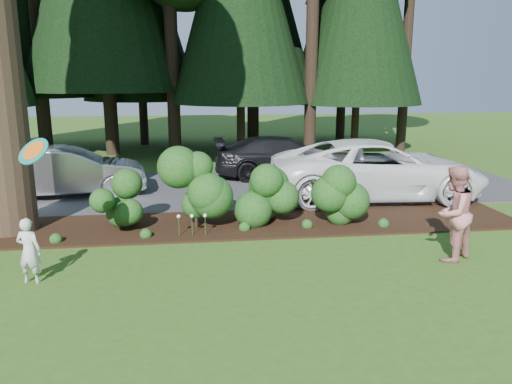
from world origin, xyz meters
TOP-DOWN VIEW (x-y plane):
  - ground at (0.00, 0.00)m, footprint 80.00×80.00m
  - mulch_bed at (0.00, 3.25)m, footprint 16.00×2.50m
  - driveway at (0.00, 7.50)m, footprint 22.00×6.00m
  - shrub_row at (0.77, 3.14)m, footprint 6.53×1.60m
  - lily_cluster at (-0.30, 2.40)m, footprint 0.69×0.09m
  - car_silver_wagon at (-4.02, 6.99)m, footprint 4.73×2.21m
  - car_white_suv at (5.26, 5.47)m, footprint 6.51×3.28m
  - car_dark_suv at (3.08, 9.09)m, footprint 5.08×2.07m
  - child at (-3.19, 0.18)m, footprint 0.50×0.39m
  - adult at (4.88, 0.32)m, footprint 1.19×1.13m
  - frisbee at (-2.91, 0.10)m, footprint 0.66×0.48m

SIDE VIEW (x-z plane):
  - ground at x=0.00m, z-range 0.00..0.00m
  - driveway at x=0.00m, z-range 0.00..0.03m
  - mulch_bed at x=0.00m, z-range 0.00..0.05m
  - lily_cluster at x=-0.30m, z-range 0.21..0.78m
  - child at x=-3.19m, z-range 0.00..1.21m
  - car_dark_suv at x=3.08m, z-range 0.03..1.50m
  - car_silver_wagon at x=-4.02m, z-range 0.03..1.53m
  - shrub_row at x=0.77m, z-range 0.00..1.61m
  - car_white_suv at x=5.26m, z-range 0.03..1.80m
  - adult at x=4.88m, z-range 0.00..1.94m
  - frisbee at x=-2.91m, z-range 2.12..2.69m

